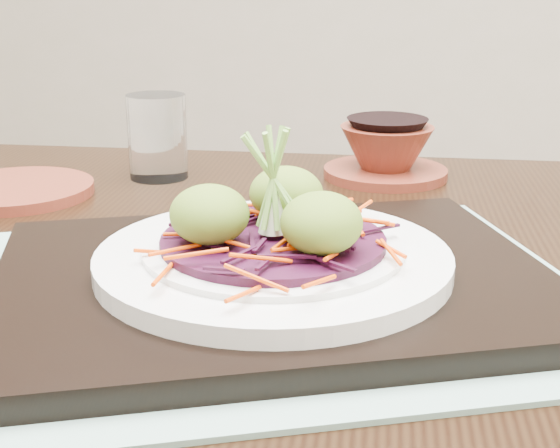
% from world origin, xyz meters
% --- Properties ---
extents(dining_table, '(1.30, 0.94, 0.76)m').
position_xyz_m(dining_table, '(0.03, -0.09, 0.66)').
color(dining_table, black).
rests_on(dining_table, ground).
extents(placemat, '(0.55, 0.51, 0.00)m').
position_xyz_m(placemat, '(0.05, -0.14, 0.77)').
color(placemat, '#799D95').
rests_on(placemat, dining_table).
extents(serving_tray, '(0.48, 0.43, 0.02)m').
position_xyz_m(serving_tray, '(0.05, -0.14, 0.78)').
color(serving_tray, black).
rests_on(serving_tray, placemat).
extents(white_plate, '(0.25, 0.25, 0.02)m').
position_xyz_m(white_plate, '(0.05, -0.14, 0.79)').
color(white_plate, silver).
rests_on(white_plate, serving_tray).
extents(cabbage_bed, '(0.16, 0.16, 0.01)m').
position_xyz_m(cabbage_bed, '(0.05, -0.14, 0.81)').
color(cabbage_bed, '#340A24').
rests_on(cabbage_bed, white_plate).
extents(carrot_julienne, '(0.19, 0.19, 0.01)m').
position_xyz_m(carrot_julienne, '(0.05, -0.14, 0.81)').
color(carrot_julienne, '#E24003').
rests_on(carrot_julienne, cabbage_bed).
extents(guacamole_scoops, '(0.14, 0.12, 0.04)m').
position_xyz_m(guacamole_scoops, '(0.05, -0.14, 0.83)').
color(guacamole_scoops, '#537222').
rests_on(guacamole_scoops, cabbage_bed).
extents(scallion_garnish, '(0.06, 0.06, 0.09)m').
position_xyz_m(scallion_garnish, '(0.05, -0.14, 0.85)').
color(scallion_garnish, '#74AD45').
rests_on(scallion_garnish, cabbage_bed).
extents(terracotta_side_plate, '(0.17, 0.17, 0.01)m').
position_xyz_m(terracotta_side_plate, '(-0.28, 0.05, 0.77)').
color(terracotta_side_plate, '#5F2316').
rests_on(terracotta_side_plate, dining_table).
extents(water_glass, '(0.08, 0.08, 0.09)m').
position_xyz_m(water_glass, '(-0.16, 0.15, 0.81)').
color(water_glass, white).
rests_on(water_glass, dining_table).
extents(terracotta_bowl_set, '(0.16, 0.16, 0.06)m').
position_xyz_m(terracotta_bowl_set, '(0.09, 0.22, 0.79)').
color(terracotta_bowl_set, '#5F2316').
rests_on(terracotta_bowl_set, dining_table).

